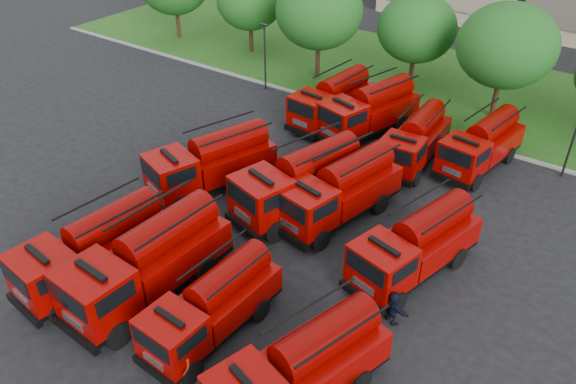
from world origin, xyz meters
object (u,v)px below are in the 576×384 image
fire_truck_0 (95,248)px  fire_truck_2 (213,305)px  fire_truck_9 (370,110)px  fire_truck_11 (482,144)px  fire_truck_1 (149,261)px  fire_truck_6 (341,190)px  fire_truck_3 (302,368)px  firefighter_4 (266,236)px  fire_truck_7 (416,244)px  firefighter_1 (184,383)px  fire_truck_5 (301,181)px  fire_truck_4 (212,162)px  firefighter_5 (391,321)px  fire_truck_8 (333,100)px  fire_truck_10 (415,140)px

fire_truck_0 → fire_truck_2: fire_truck_0 is taller
fire_truck_9 → fire_truck_11: 7.54m
fire_truck_9 → fire_truck_11: size_ratio=1.11×
fire_truck_1 → fire_truck_6: size_ratio=1.04×
fire_truck_0 → fire_truck_3: fire_truck_0 is taller
fire_truck_0 → firefighter_4: bearing=62.9°
fire_truck_2 → fire_truck_7: size_ratio=0.88×
fire_truck_1 → firefighter_1: 5.61m
fire_truck_5 → fire_truck_4: bearing=-153.0°
fire_truck_0 → firefighter_5: size_ratio=4.65×
fire_truck_8 → firefighter_1: (6.91, -21.79, -1.64)m
fire_truck_4 → fire_truck_7: 12.33m
firefighter_4 → firefighter_5: (7.84, -1.57, 0.00)m
fire_truck_5 → fire_truck_7: size_ratio=1.11×
fire_truck_0 → firefighter_5: 13.42m
fire_truck_4 → fire_truck_8: fire_truck_4 is taller
fire_truck_2 → fire_truck_7: bearing=59.9°
firefighter_5 → fire_truck_1: bearing=50.3°
fire_truck_0 → fire_truck_7: 14.46m
fire_truck_2 → fire_truck_7: 9.53m
fire_truck_8 → fire_truck_7: bearing=-39.6°
fire_truck_11 → firefighter_5: bearing=-75.9°
fire_truck_5 → fire_truck_9: bearing=112.2°
fire_truck_2 → fire_truck_10: bearing=89.5°
fire_truck_9 → fire_truck_10: size_ratio=1.14×
fire_truck_0 → fire_truck_6: size_ratio=0.97×
fire_truck_8 → fire_truck_9: bearing=3.3°
fire_truck_2 → fire_truck_9: (-3.25, 19.03, 0.23)m
fire_truck_4 → fire_truck_3: bearing=-17.8°
fire_truck_4 → fire_truck_11: size_ratio=1.10×
fire_truck_0 → fire_truck_1: (2.76, 0.70, 0.15)m
fire_truck_4 → fire_truck_9: fire_truck_9 is taller
fire_truck_1 → fire_truck_5: fire_truck_1 is taller
fire_truck_1 → fire_truck_3: (8.45, -0.70, -0.20)m
fire_truck_3 → fire_truck_4: fire_truck_4 is taller
fire_truck_1 → fire_truck_6: 10.40m
fire_truck_3 → fire_truck_8: 22.49m
fire_truck_8 → fire_truck_0: bearing=-86.0°
fire_truck_10 → firefighter_4: bearing=-108.5°
firefighter_5 → fire_truck_3: bearing=103.5°
fire_truck_5 → fire_truck_9: size_ratio=1.04×
fire_truck_6 → fire_truck_2: bearing=-78.7°
fire_truck_7 → firefighter_5: fire_truck_7 is taller
fire_truck_1 → fire_truck_5: bearing=81.8°
fire_truck_1 → fire_truck_2: 3.77m
fire_truck_11 → firefighter_4: fire_truck_11 is taller
fire_truck_6 → fire_truck_7: (5.02, -1.74, -0.07)m
firefighter_4 → fire_truck_11: bearing=-71.8°
fire_truck_6 → fire_truck_8: size_ratio=1.06×
fire_truck_0 → fire_truck_4: fire_truck_4 is taller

